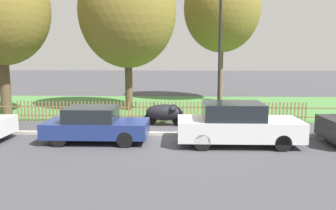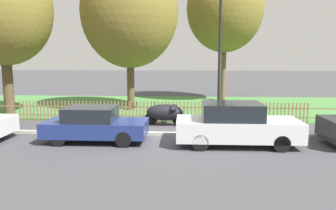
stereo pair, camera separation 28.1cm
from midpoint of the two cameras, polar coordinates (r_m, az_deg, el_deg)
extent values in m
plane|color=#424247|center=(13.15, -2.84, -5.35)|extent=(120.00, 120.00, 0.00)
cube|color=#B2ADA3|center=(13.24, -2.80, -5.00)|extent=(38.47, 0.20, 0.12)
cube|color=#477F3D|center=(20.78, -1.00, -0.19)|extent=(38.47, 10.09, 0.01)
cube|color=olive|center=(15.79, -1.99, -1.97)|extent=(38.47, 0.03, 0.05)
cube|color=olive|center=(15.72, -1.99, -0.41)|extent=(38.47, 0.03, 0.05)
cube|color=olive|center=(17.63, -25.11, -0.95)|extent=(0.06, 0.03, 0.99)
cube|color=olive|center=(17.55, -24.60, -0.96)|extent=(0.06, 0.03, 0.99)
cube|color=olive|center=(17.48, -24.09, -0.97)|extent=(0.06, 0.03, 0.99)
cube|color=olive|center=(17.40, -23.57, -0.98)|extent=(0.06, 0.03, 0.99)
cube|color=olive|center=(17.32, -23.04, -0.98)|extent=(0.06, 0.03, 0.99)
cube|color=olive|center=(17.25, -22.52, -0.99)|extent=(0.06, 0.03, 0.99)
cube|color=olive|center=(17.18, -21.98, -1.00)|extent=(0.06, 0.03, 0.99)
cube|color=olive|center=(17.11, -21.45, -1.01)|extent=(0.06, 0.03, 0.99)
cube|color=olive|center=(17.04, -20.90, -1.01)|extent=(0.06, 0.03, 0.99)
cube|color=olive|center=(16.97, -20.36, -1.02)|extent=(0.06, 0.03, 0.99)
cube|color=olive|center=(16.90, -19.81, -1.03)|extent=(0.06, 0.03, 0.99)
cube|color=olive|center=(16.84, -19.25, -1.03)|extent=(0.06, 0.03, 0.99)
cube|color=olive|center=(16.78, -18.69, -1.04)|extent=(0.06, 0.03, 0.99)
cube|color=olive|center=(16.71, -18.13, -1.05)|extent=(0.06, 0.03, 0.99)
cube|color=olive|center=(16.65, -17.56, -1.06)|extent=(0.06, 0.03, 0.99)
cube|color=olive|center=(16.60, -16.99, -1.06)|extent=(0.06, 0.03, 0.99)
cube|color=olive|center=(16.54, -16.42, -1.07)|extent=(0.06, 0.03, 0.99)
cube|color=olive|center=(16.49, -15.84, -1.08)|extent=(0.06, 0.03, 0.99)
cube|color=olive|center=(16.43, -15.25, -1.08)|extent=(0.06, 0.03, 0.99)
cube|color=olive|center=(16.38, -14.67, -1.09)|extent=(0.06, 0.03, 0.99)
cube|color=olive|center=(16.33, -14.08, -1.10)|extent=(0.06, 0.03, 0.99)
cube|color=olive|center=(16.28, -13.48, -1.10)|extent=(0.06, 0.03, 0.99)
cube|color=olive|center=(16.24, -12.89, -1.11)|extent=(0.06, 0.03, 0.99)
cube|color=olive|center=(16.19, -12.29, -1.12)|extent=(0.06, 0.03, 0.99)
cube|color=olive|center=(16.15, -11.68, -1.12)|extent=(0.06, 0.03, 0.99)
cube|color=olive|center=(16.11, -11.07, -1.13)|extent=(0.06, 0.03, 0.99)
cube|color=olive|center=(16.07, -10.46, -1.13)|extent=(0.06, 0.03, 0.99)
cube|color=olive|center=(16.03, -9.85, -1.14)|extent=(0.06, 0.03, 0.99)
cube|color=olive|center=(16.00, -9.24, -1.15)|extent=(0.06, 0.03, 0.99)
cube|color=olive|center=(15.96, -8.62, -1.15)|extent=(0.06, 0.03, 0.99)
cube|color=olive|center=(15.93, -8.00, -1.16)|extent=(0.06, 0.03, 0.99)
cube|color=olive|center=(15.90, -7.37, -1.16)|extent=(0.06, 0.03, 0.99)
cube|color=olive|center=(15.88, -6.75, -1.17)|extent=(0.06, 0.03, 0.99)
cube|color=olive|center=(15.85, -6.12, -1.17)|extent=(0.06, 0.03, 0.99)
cube|color=olive|center=(15.83, -5.49, -1.18)|extent=(0.06, 0.03, 0.99)
cube|color=olive|center=(15.80, -4.86, -1.18)|extent=(0.06, 0.03, 0.99)
cube|color=olive|center=(15.78, -4.22, -1.19)|extent=(0.06, 0.03, 0.99)
cube|color=olive|center=(15.76, -3.59, -1.19)|extent=(0.06, 0.03, 0.99)
cube|color=olive|center=(15.75, -2.95, -1.20)|extent=(0.06, 0.03, 0.99)
cube|color=olive|center=(15.73, -2.32, -1.20)|extent=(0.06, 0.03, 0.99)
cube|color=olive|center=(15.72, -1.68, -1.21)|extent=(0.06, 0.03, 0.99)
cube|color=olive|center=(15.71, -1.04, -1.21)|extent=(0.06, 0.03, 0.99)
cube|color=olive|center=(15.70, -0.40, -1.22)|extent=(0.06, 0.03, 0.99)
cube|color=olive|center=(15.70, 0.24, -1.22)|extent=(0.06, 0.03, 0.99)
cube|color=olive|center=(15.69, 0.88, -1.22)|extent=(0.06, 0.03, 0.99)
cube|color=olive|center=(15.69, 1.53, -1.23)|extent=(0.06, 0.03, 0.99)
cube|color=olive|center=(15.69, 2.17, -1.23)|extent=(0.06, 0.03, 0.99)
cube|color=olive|center=(15.69, 2.81, -1.24)|extent=(0.06, 0.03, 0.99)
cube|color=olive|center=(15.69, 3.45, -1.24)|extent=(0.06, 0.03, 0.99)
cube|color=olive|center=(15.70, 4.09, -1.24)|extent=(0.06, 0.03, 0.99)
cube|color=olive|center=(15.71, 4.73, -1.24)|extent=(0.06, 0.03, 0.99)
cube|color=olive|center=(15.71, 5.37, -1.25)|extent=(0.06, 0.03, 0.99)
cube|color=olive|center=(15.73, 6.01, -1.25)|extent=(0.06, 0.03, 0.99)
cube|color=olive|center=(15.74, 6.65, -1.25)|extent=(0.06, 0.03, 0.99)
cube|color=olive|center=(15.75, 7.29, -1.25)|extent=(0.06, 0.03, 0.99)
cube|color=olive|center=(15.77, 7.92, -1.26)|extent=(0.06, 0.03, 0.99)
cube|color=olive|center=(15.79, 8.56, -1.26)|extent=(0.06, 0.03, 0.99)
cube|color=olive|center=(15.81, 9.19, -1.26)|extent=(0.06, 0.03, 0.99)
cube|color=olive|center=(15.83, 9.82, -1.26)|extent=(0.06, 0.03, 0.99)
cube|color=olive|center=(15.86, 10.45, -1.26)|extent=(0.06, 0.03, 0.99)
cube|color=olive|center=(15.88, 11.08, -1.26)|extent=(0.06, 0.03, 0.99)
cube|color=olive|center=(15.91, 11.70, -1.27)|extent=(0.06, 0.03, 0.99)
cube|color=olive|center=(15.94, 12.32, -1.27)|extent=(0.06, 0.03, 0.99)
cube|color=olive|center=(15.98, 12.94, -1.27)|extent=(0.06, 0.03, 0.99)
cube|color=olive|center=(16.01, 13.56, -1.27)|extent=(0.06, 0.03, 0.99)
cube|color=olive|center=(16.05, 14.18, -1.27)|extent=(0.06, 0.03, 0.99)
cube|color=olive|center=(16.08, 14.79, -1.27)|extent=(0.06, 0.03, 0.99)
cube|color=olive|center=(16.12, 15.40, -1.27)|extent=(0.06, 0.03, 0.99)
cube|color=olive|center=(16.16, 16.00, -1.27)|extent=(0.06, 0.03, 0.99)
cube|color=olive|center=(16.21, 16.61, -1.27)|extent=(0.06, 0.03, 0.99)
cube|color=olive|center=(16.25, 17.21, -1.27)|extent=(0.06, 0.03, 0.99)
cube|color=olive|center=(16.30, 17.80, -1.27)|extent=(0.06, 0.03, 0.99)
cube|color=olive|center=(16.35, 18.40, -1.27)|extent=(0.06, 0.03, 0.99)
cube|color=olive|center=(16.40, 18.99, -1.27)|extent=(0.06, 0.03, 0.99)
cube|color=olive|center=(16.45, 19.57, -1.27)|extent=(0.06, 0.03, 0.99)
cube|color=olive|center=(16.50, 20.15, -1.27)|extent=(0.06, 0.03, 0.99)
cube|color=olive|center=(16.56, 20.73, -1.27)|extent=(0.06, 0.03, 0.99)
cube|color=olive|center=(16.62, 21.30, -1.26)|extent=(0.06, 0.03, 0.99)
cube|color=olive|center=(16.68, 21.87, -1.26)|extent=(0.06, 0.03, 0.99)
cube|color=olive|center=(16.74, 22.44, -1.26)|extent=(0.06, 0.03, 0.99)
cube|color=navy|center=(12.42, -12.91, -3.96)|extent=(3.77, 1.66, 0.55)
cube|color=black|center=(12.37, -13.83, -1.53)|extent=(1.81, 1.49, 0.52)
cylinder|color=black|center=(12.95, -7.00, -4.36)|extent=(0.56, 0.14, 0.56)
cylinder|color=black|center=(11.50, -8.21, -6.02)|extent=(0.56, 0.14, 0.56)
cylinder|color=black|center=(13.52, -16.82, -4.11)|extent=(0.56, 0.14, 0.56)
cylinder|color=black|center=(12.14, -19.15, -5.63)|extent=(0.56, 0.14, 0.56)
cube|color=silver|center=(11.93, 11.49, -4.06)|extent=(4.33, 1.78, 0.69)
cube|color=black|center=(11.78, 10.55, -1.02)|extent=(2.08, 1.59, 0.59)
cylinder|color=black|center=(13.06, 16.67, -4.53)|extent=(0.57, 0.14, 0.57)
cylinder|color=black|center=(11.55, 18.73, -6.32)|extent=(0.57, 0.14, 0.57)
cylinder|color=black|center=(12.64, 4.83, -4.63)|extent=(0.57, 0.14, 0.57)
cylinder|color=black|center=(11.07, 5.27, -6.54)|extent=(0.57, 0.14, 0.57)
cylinder|color=black|center=(13.95, 26.70, -4.26)|extent=(0.57, 0.14, 0.57)
cylinder|color=black|center=(14.91, 1.28, -2.54)|extent=(0.59, 0.15, 0.59)
cylinder|color=black|center=(15.08, -3.62, -2.42)|extent=(0.59, 0.15, 0.59)
ellipsoid|color=black|center=(14.93, -1.18, -1.30)|extent=(1.76, 0.87, 0.74)
ellipsoid|color=black|center=(14.84, 0.36, -0.57)|extent=(0.47, 0.94, 0.34)
cylinder|color=brown|center=(19.32, -26.95, 4.11)|extent=(0.53, 0.53, 3.95)
cylinder|color=brown|center=(19.31, -7.28, 4.88)|extent=(0.43, 0.43, 3.90)
ellipsoid|color=olive|center=(19.43, -7.50, 15.82)|extent=(5.53, 5.53, 6.36)
cylinder|color=brown|center=(23.50, 8.80, 6.54)|extent=(0.35, 0.35, 4.76)
ellipsoid|color=olive|center=(23.72, 9.03, 16.34)|extent=(5.25, 5.25, 6.04)
cylinder|color=black|center=(13.38, 8.38, 8.68)|extent=(0.11, 0.11, 6.42)
camera|label=1|loc=(0.14, -90.58, -0.09)|focal=35.00mm
camera|label=2|loc=(0.14, 89.42, 0.09)|focal=35.00mm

